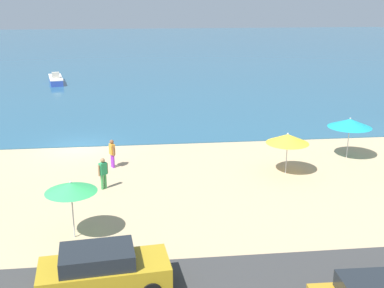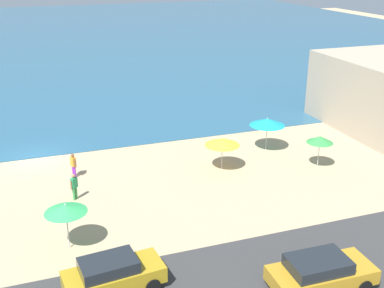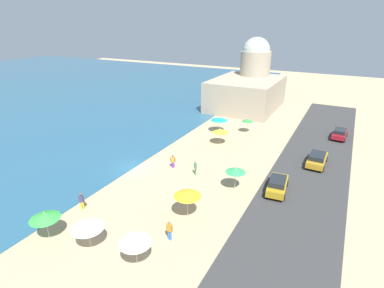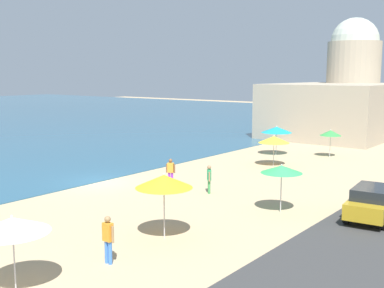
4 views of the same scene
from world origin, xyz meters
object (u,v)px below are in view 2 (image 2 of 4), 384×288
object	(u,v)px
beach_umbrella_2	(267,122)
beach_umbrella_5	(320,139)
parked_car_0	(113,274)
parked_car_3	(320,272)
bather_1	(73,164)
bather_2	(74,185)
beach_umbrella_1	(222,142)
beach_umbrella_7	(66,209)

from	to	relation	value
beach_umbrella_2	beach_umbrella_5	size ratio (longest dim) A/B	1.12
parked_car_0	parked_car_3	world-z (taller)	parked_car_0
parked_car_0	beach_umbrella_5	bearing A→B (deg)	28.25
bather_1	parked_car_3	size ratio (longest dim) A/B	0.36
beach_umbrella_5	parked_car_0	distance (m)	17.05
beach_umbrella_5	bather_2	xyz separation A→B (m)	(-15.52, 0.68, -1.05)
beach_umbrella_1	parked_car_3	distance (m)	12.58
beach_umbrella_7	bather_1	distance (m)	8.08
beach_umbrella_2	beach_umbrella_5	world-z (taller)	beach_umbrella_2
beach_umbrella_2	beach_umbrella_7	bearing A→B (deg)	-151.20
beach_umbrella_5	parked_car_0	xyz separation A→B (m)	(-14.99, -8.05, -1.07)
beach_umbrella_1	beach_umbrella_5	xyz separation A→B (m)	(6.06, -1.79, 0.02)
bather_1	parked_car_0	bearing A→B (deg)	-88.85
parked_car_3	beach_umbrella_5	bearing A→B (deg)	57.20
beach_umbrella_1	beach_umbrella_5	world-z (taller)	beach_umbrella_1
beach_umbrella_5	beach_umbrella_7	xyz separation A→B (m)	(-16.36, -4.17, 0.16)
beach_umbrella_1	parked_car_3	xyz separation A→B (m)	(-0.85, -12.51, -1.07)
beach_umbrella_2	bather_1	distance (m)	13.51
parked_car_0	parked_car_3	xyz separation A→B (m)	(8.08, -2.67, -0.02)
beach_umbrella_7	parked_car_0	world-z (taller)	beach_umbrella_7
beach_umbrella_5	bather_2	size ratio (longest dim) A/B	1.40
beach_umbrella_1	bather_1	world-z (taller)	beach_umbrella_1
beach_umbrella_5	parked_car_3	distance (m)	12.81
beach_umbrella_1	beach_umbrella_2	distance (m)	4.76
bather_1	bather_2	bearing A→B (deg)	-95.52
beach_umbrella_1	parked_car_0	distance (m)	13.33
beach_umbrella_2	parked_car_3	size ratio (longest dim) A/B	0.56
beach_umbrella_5	parked_car_3	world-z (taller)	beach_umbrella_5
bather_2	parked_car_3	distance (m)	14.29
beach_umbrella_1	parked_car_0	bearing A→B (deg)	-132.23
beach_umbrella_2	parked_car_3	distance (m)	15.50
bather_2	parked_car_0	xyz separation A→B (m)	(0.53, -8.74, -0.02)
parked_car_0	beach_umbrella_7	bearing A→B (deg)	109.47
beach_umbrella_2	beach_umbrella_7	world-z (taller)	beach_umbrella_2
bather_2	beach_umbrella_5	bearing A→B (deg)	-2.53
beach_umbrella_5	parked_car_3	bearing A→B (deg)	-122.80
beach_umbrella_1	parked_car_3	bearing A→B (deg)	-93.91
bather_1	bather_2	distance (m)	3.07
beach_umbrella_2	bather_1	xyz separation A→B (m)	(-13.45, -0.11, -1.20)
beach_umbrella_1	bather_2	size ratio (longest dim) A/B	1.42
beach_umbrella_5	bather_1	xyz separation A→B (m)	(-15.23, 3.74, -1.05)
beach_umbrella_2	bather_1	bearing A→B (deg)	-179.53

